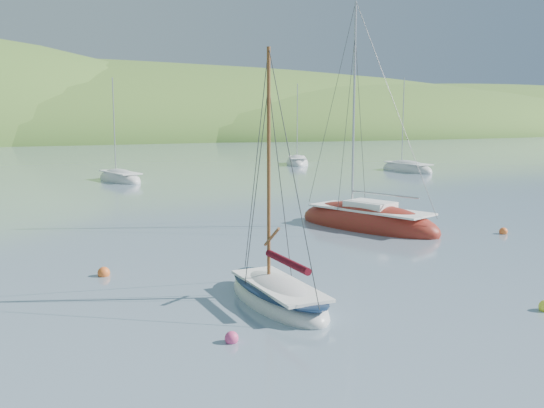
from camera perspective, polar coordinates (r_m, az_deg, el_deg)
name	(u,v)px	position (r m, az deg, el deg)	size (l,w,h in m)	color
ground	(388,315)	(19.40, 10.88, -10.21)	(700.00, 700.00, 0.00)	#7692A4
shoreline_hills	(7,137)	(187.59, -23.67, 5.76)	(690.00, 135.00, 56.00)	#3A6A28
daysailer_white	(278,296)	(20.21, 0.54, -8.68)	(2.26, 5.85, 8.92)	white
sloop_red	(367,223)	(33.72, 8.95, -1.82)	(6.05, 9.45, 13.23)	maroon
distant_sloop_a	(120,179)	(58.87, -14.13, 2.28)	(4.19, 7.75, 10.50)	white
distant_sloop_b	(297,163)	(76.76, 2.39, 3.88)	(5.59, 8.15, 10.99)	white
distant_sloop_d	(407,170)	(68.82, 12.57, 3.18)	(3.07, 7.95, 11.20)	white
mooring_buoys	(352,274)	(23.41, 7.56, -6.59)	(20.82, 10.55, 0.47)	#FDFF33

